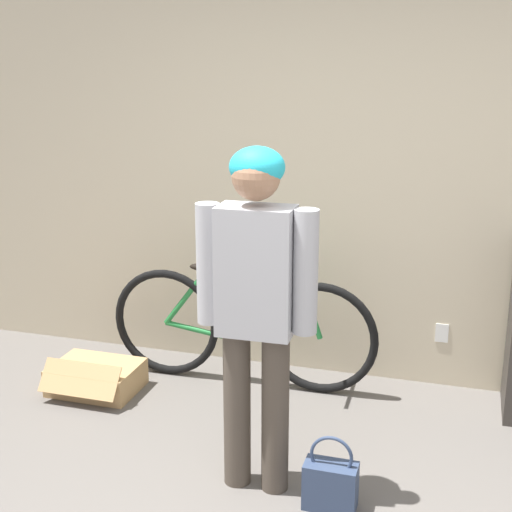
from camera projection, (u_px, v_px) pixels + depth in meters
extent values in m
cube|color=beige|center=(361.00, 178.00, 4.38)|extent=(8.00, 0.06, 2.60)
cube|color=white|center=(442.00, 333.00, 4.45)|extent=(0.08, 0.01, 0.12)
cylinder|color=#4C4238|center=(237.00, 408.00, 3.41)|extent=(0.13, 0.13, 0.79)
cylinder|color=#4C4238|center=(275.00, 414.00, 3.35)|extent=(0.13, 0.13, 0.79)
cube|color=#B2B2B7|center=(256.00, 271.00, 3.19)|extent=(0.35, 0.20, 0.59)
cylinder|color=#B2B2B7|center=(208.00, 264.00, 3.25)|extent=(0.11, 0.11, 0.56)
cylinder|color=#B2B2B7|center=(306.00, 272.00, 3.13)|extent=(0.11, 0.11, 0.56)
sphere|color=#A37556|center=(256.00, 176.00, 3.08)|extent=(0.21, 0.21, 0.21)
ellipsoid|color=#23B7CC|center=(257.00, 167.00, 3.08)|extent=(0.25, 0.23, 0.18)
torus|color=black|center=(166.00, 323.00, 4.61)|extent=(0.72, 0.07, 0.71)
torus|color=black|center=(320.00, 338.00, 4.35)|extent=(0.72, 0.07, 0.71)
cylinder|color=#237A38|center=(194.00, 329.00, 4.57)|extent=(0.39, 0.04, 0.09)
cylinder|color=#237A38|center=(186.00, 297.00, 4.52)|extent=(0.31, 0.04, 0.40)
cylinder|color=#237A38|center=(215.00, 304.00, 4.48)|extent=(0.13, 0.04, 0.44)
cylinder|color=#237A38|center=(261.00, 309.00, 4.41)|extent=(0.53, 0.05, 0.44)
cylinder|color=#237A38|center=(253.00, 276.00, 4.36)|extent=(0.61, 0.05, 0.05)
cylinder|color=#237A38|center=(311.00, 310.00, 4.32)|extent=(0.15, 0.04, 0.37)
cylinder|color=#237A38|center=(305.00, 277.00, 4.27)|extent=(0.07, 0.04, 0.08)
cylinder|color=#237A38|center=(308.00, 272.00, 4.26)|extent=(0.04, 0.46, 0.02)
ellipsoid|color=black|center=(206.00, 267.00, 4.43)|extent=(0.22, 0.09, 0.05)
cube|color=#334260|center=(330.00, 486.00, 3.28)|extent=(0.25, 0.13, 0.22)
torus|color=#334260|center=(331.00, 456.00, 3.24)|extent=(0.20, 0.02, 0.20)
cube|color=tan|center=(96.00, 377.00, 4.45)|extent=(0.53, 0.39, 0.17)
cube|color=tan|center=(79.00, 379.00, 4.25)|extent=(0.50, 0.14, 0.17)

